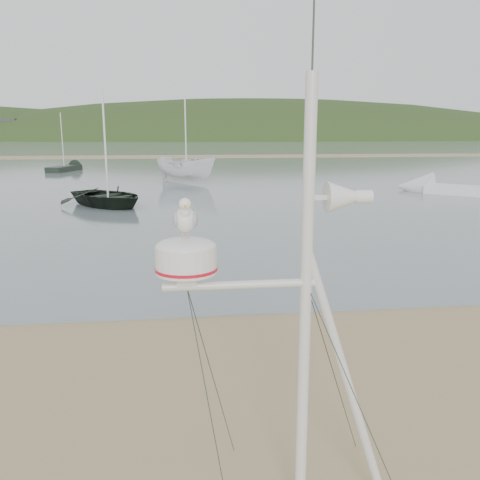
{
  "coord_description": "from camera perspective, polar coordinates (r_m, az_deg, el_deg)",
  "views": [
    {
      "loc": [
        1.67,
        -6.2,
        3.89
      ],
      "look_at": [
        2.53,
        1.0,
        2.32
      ],
      "focal_mm": 38.0,
      "sensor_mm": 36.0,
      "label": 1
    }
  ],
  "objects": [
    {
      "name": "water",
      "position": [
        138.26,
        -7.6,
        10.55
      ],
      "size": [
        560.0,
        256.0,
        0.04
      ],
      "primitive_type": "cube",
      "color": "slate",
      "rests_on": "ground"
    },
    {
      "name": "sailboat_dark_mid",
      "position": [
        52.86,
        -18.37,
        7.75
      ],
      "size": [
        3.11,
        6.06,
        5.9
      ],
      "color": "black",
      "rests_on": "ground"
    },
    {
      "name": "far_cottages",
      "position": [
        202.2,
        -6.56,
        12.21
      ],
      "size": [
        294.4,
        6.3,
        8.0
      ],
      "color": "silver",
      "rests_on": "ground"
    },
    {
      "name": "hill_ridge",
      "position": [
        242.93,
        -2.79,
        6.67
      ],
      "size": [
        620.0,
        180.0,
        80.0
      ],
      "color": "#1F3314",
      "rests_on": "ground"
    },
    {
      "name": "boat_dark",
      "position": [
        26.81,
        -14.83,
        8.93
      ],
      "size": [
        3.34,
        3.13,
        4.97
      ],
      "primitive_type": "imported",
      "rotation": [
        0.0,
        0.0,
        0.73
      ],
      "color": "black",
      "rests_on": "water"
    },
    {
      "name": "ground",
      "position": [
        7.51,
        -19.78,
        -19.78
      ],
      "size": [
        560.0,
        560.0,
        0.0
      ],
      "primitive_type": "plane",
      "color": "#8E7751",
      "rests_on": "ground"
    },
    {
      "name": "sandbar",
      "position": [
        76.31,
        -8.14,
        9.27
      ],
      "size": [
        560.0,
        7.0,
        0.07
      ],
      "primitive_type": "cube",
      "color": "#8E7751",
      "rests_on": "water"
    },
    {
      "name": "sailboat_white_near",
      "position": [
        34.25,
        21.63,
        5.38
      ],
      "size": [
        7.56,
        7.02,
        8.21
      ],
      "color": "silver",
      "rests_on": "ground"
    },
    {
      "name": "boat_white",
      "position": [
        38.12,
        -6.1,
        10.42
      ],
      "size": [
        2.88,
        2.87,
        5.36
      ],
      "primitive_type": "imported",
      "rotation": [
        0.0,
        0.0,
        0.89
      ],
      "color": "silver",
      "rests_on": "water"
    },
    {
      "name": "mast_rig",
      "position": [
        5.17,
        6.45,
        -18.16
      ],
      "size": [
        2.36,
        2.52,
        5.32
      ],
      "color": "silver",
      "rests_on": "ground"
    }
  ]
}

